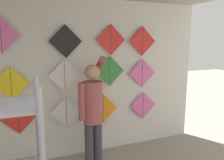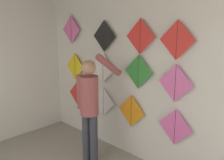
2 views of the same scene
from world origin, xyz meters
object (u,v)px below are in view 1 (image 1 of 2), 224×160
(kite_6, at_px, (110,71))
(kite_9, at_px, (66,41))
(kite_3, at_px, (143,106))
(kite_8, at_px, (1,35))
(kite_10, at_px, (111,40))
(kite_11, at_px, (142,41))
(kite_1, at_px, (66,112))
(kite_2, at_px, (103,110))
(shopkeeper, at_px, (93,110))
(kite_0, at_px, (19,118))
(kite_5, at_px, (65,76))
(kite_7, at_px, (142,73))
(kite_4, at_px, (11,84))

(kite_6, height_order, kite_9, kite_9)
(kite_3, distance_m, kite_8, 2.81)
(kite_6, bearing_deg, kite_3, 0.00)
(kite_10, relative_size, kite_11, 1.00)
(kite_1, xyz_separation_m, kite_2, (0.68, -0.00, -0.04))
(shopkeeper, xyz_separation_m, kite_0, (-1.08, 0.60, -0.20))
(kite_11, bearing_deg, kite_8, 180.00)
(kite_3, bearing_deg, kite_5, 180.00)
(kite_1, height_order, kite_3, kite_1)
(kite_9, bearing_deg, kite_0, 180.00)
(kite_6, xyz_separation_m, kite_7, (0.67, 0.00, -0.07))
(kite_4, relative_size, kite_9, 1.00)
(kite_6, distance_m, kite_7, 0.68)
(kite_2, bearing_deg, kite_4, 179.97)
(kite_0, distance_m, kite_2, 1.46)
(kite_1, height_order, kite_10, kite_10)
(kite_4, relative_size, kite_11, 1.00)
(kite_0, relative_size, kite_9, 1.00)
(kite_3, height_order, kite_6, kite_6)
(kite_6, bearing_deg, kite_4, 180.00)
(kite_6, height_order, kite_8, kite_8)
(kite_5, relative_size, kite_7, 1.00)
(kite_2, xyz_separation_m, kite_3, (0.84, 0.00, -0.01))
(kite_5, bearing_deg, kite_3, 0.00)
(kite_3, bearing_deg, kite_2, -179.95)
(kite_3, distance_m, kite_10, 1.47)
(kite_0, distance_m, kite_3, 2.30)
(kite_6, distance_m, kite_10, 0.56)
(kite_3, bearing_deg, shopkeeper, -153.78)
(kite_8, xyz_separation_m, kite_9, (0.96, 0.00, -0.10))
(shopkeeper, relative_size, kite_2, 2.69)
(kite_4, distance_m, kite_10, 1.81)
(kite_8, bearing_deg, kite_9, 0.00)
(kite_1, relative_size, kite_9, 1.00)
(kite_1, height_order, kite_5, kite_5)
(kite_2, bearing_deg, kite_6, 0.30)
(shopkeeper, xyz_separation_m, kite_11, (1.17, 0.60, 1.03))
(kite_3, distance_m, kite_6, 1.02)
(kite_5, bearing_deg, kite_8, 180.00)
(kite_4, bearing_deg, kite_9, 0.00)
(kite_10, bearing_deg, kite_6, 180.00)
(kite_8, xyz_separation_m, kite_11, (2.40, 0.00, -0.09))
(kite_2, xyz_separation_m, kite_8, (-1.61, 0.00, 1.36))
(kite_2, bearing_deg, kite_1, 179.94)
(shopkeeper, xyz_separation_m, kite_6, (0.51, 0.60, 0.49))
(kite_2, distance_m, kite_8, 2.11)
(kite_9, bearing_deg, kite_5, 180.00)
(shopkeeper, distance_m, kite_3, 1.38)
(kite_1, bearing_deg, kite_3, 0.00)
(kite_5, height_order, kite_11, kite_11)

